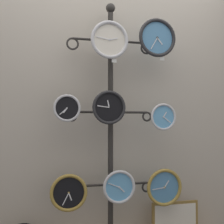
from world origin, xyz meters
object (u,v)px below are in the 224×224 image
at_px(clock_bottom_center, 119,187).
at_px(picture_frame, 175,222).
at_px(clock_middle_center, 109,107).
at_px(clock_middle_left, 67,108).
at_px(display_stand, 111,169).
at_px(clock_top_right, 157,38).
at_px(clock_bottom_right, 164,187).
at_px(clock_bottom_left, 69,193).
at_px(clock_top_center, 110,40).
at_px(clock_middle_right, 163,117).

xyz_separation_m(clock_bottom_center, picture_frame, (0.53, 0.07, -0.34)).
bearing_deg(clock_middle_center, clock_middle_left, 176.51).
xyz_separation_m(display_stand, clock_top_right, (0.38, -0.11, 1.10)).
bearing_deg(picture_frame, clock_top_right, -156.45).
bearing_deg(clock_middle_left, display_stand, 13.43).
bearing_deg(clock_top_right, clock_bottom_right, 0.32).
height_order(clock_bottom_left, picture_frame, clock_bottom_left).
height_order(clock_bottom_center, clock_bottom_right, same).
xyz_separation_m(display_stand, clock_top_center, (-0.04, -0.12, 1.06)).
bearing_deg(clock_bottom_center, clock_middle_left, 179.31).
bearing_deg(picture_frame, clock_middle_center, -172.49).
relative_size(clock_top_center, clock_middle_right, 1.36).
xyz_separation_m(clock_middle_right, clock_bottom_center, (-0.39, 0.01, -0.57)).
bearing_deg(clock_middle_center, clock_bottom_right, -0.52).
height_order(clock_middle_center, clock_bottom_center, clock_middle_center).
relative_size(display_stand, clock_top_right, 6.43).
xyz_separation_m(clock_bottom_left, picture_frame, (0.93, 0.06, -0.32)).
bearing_deg(clock_middle_left, clock_top_center, -4.88).
relative_size(display_stand, clock_middle_center, 7.70).
distance_m(clock_bottom_center, clock_bottom_right, 0.39).
height_order(clock_top_center, clock_middle_left, clock_top_center).
bearing_deg(clock_middle_right, clock_bottom_left, 179.45).
xyz_separation_m(clock_middle_center, clock_bottom_right, (0.48, -0.00, -0.66)).
xyz_separation_m(clock_top_center, clock_top_right, (0.42, 0.00, 0.05)).
bearing_deg(clock_top_right, clock_middle_center, 179.36).
xyz_separation_m(clock_middle_center, clock_bottom_center, (0.09, 0.02, -0.64)).
distance_m(clock_top_center, picture_frame, 1.66).
distance_m(clock_top_center, clock_bottom_right, 1.30).
height_order(clock_top_center, clock_middle_center, clock_top_center).
relative_size(clock_middle_center, picture_frame, 0.64).
xyz_separation_m(clock_top_right, clock_middle_left, (-0.75, 0.03, -0.60)).
bearing_deg(picture_frame, clock_bottom_center, -172.88).
distance_m(clock_middle_center, clock_bottom_center, 0.65).
distance_m(clock_middle_left, picture_frame, 1.37).
bearing_deg(clock_bottom_left, picture_frame, 3.94).
height_order(clock_top_center, clock_bottom_right, clock_top_center).
bearing_deg(picture_frame, clock_middle_left, -176.35).
relative_size(clock_top_center, picture_frame, 0.73).
bearing_deg(clock_middle_right, display_stand, 166.90).
bearing_deg(clock_middle_center, picture_frame, 7.51).
relative_size(clock_middle_left, clock_middle_center, 0.79).
bearing_deg(clock_middle_center, clock_bottom_left, 177.00).
bearing_deg(clock_middle_right, picture_frame, 27.30).
height_order(clock_bottom_left, clock_bottom_right, clock_bottom_right).
relative_size(clock_top_right, clock_bottom_center, 1.20).
relative_size(clock_middle_left, clock_bottom_center, 0.79).
relative_size(clock_top_center, clock_top_right, 0.95).
distance_m(clock_middle_left, clock_bottom_left, 0.66).
height_order(clock_middle_center, clock_bottom_right, clock_middle_center).
relative_size(clock_bottom_center, picture_frame, 0.64).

